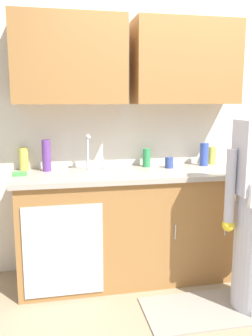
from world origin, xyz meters
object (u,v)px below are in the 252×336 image
bottle_water_short (24,159)px  cup_by_sink (169,163)px  sink (94,174)px  sponge (20,174)px  bottle_dish_liquid (212,155)px  bottle_water_tall (204,154)px  knife_on_counter (134,173)px  bottle_soap (46,155)px  bottle_cleaner_spray (146,158)px

bottle_water_short → cup_by_sink: bottle_water_short is taller
sink → sponge: 0.60m
bottle_dish_liquid → bottle_water_tall: size_ratio=0.79×
cup_by_sink → bottle_dish_liquid: bearing=14.4°
cup_by_sink → sink: bearing=-172.3°
knife_on_counter → bottle_soap: bearing=16.6°
bottle_water_tall → cup_by_sink: bearing=-171.3°
bottle_water_tall → sponge: (-1.63, -0.14, -0.09)m
bottle_cleaner_spray → bottle_water_tall: (0.53, -0.04, 0.02)m
bottle_soap → knife_on_counter: (0.70, -0.25, -0.13)m
bottle_water_tall → bottle_soap: size_ratio=0.77×
sink → sponge: size_ratio=4.55×
bottle_dish_liquid → bottle_cleaner_spray: (-0.64, -0.02, 0.00)m
bottle_soap → knife_on_counter: size_ratio=1.11×
bottle_cleaner_spray → knife_on_counter: (-0.18, -0.28, -0.08)m
bottle_cleaner_spray → bottle_water_tall: bearing=-4.7°
bottle_soap → knife_on_counter: 0.75m
bottle_soap → bottle_cleaner_spray: bearing=2.0°
bottle_dish_liquid → bottle_cleaner_spray: bottle_cleaner_spray is taller
bottle_water_short → bottle_water_tall: size_ratio=0.94×
bottle_water_short → bottle_dish_liquid: bearing=-0.8°
bottle_water_short → cup_by_sink: bearing=-6.4°
bottle_cleaner_spray → cup_by_sink: bottle_cleaner_spray is taller
bottle_cleaner_spray → knife_on_counter: size_ratio=0.69×
bottle_cleaner_spray → bottle_water_tall: size_ratio=0.80×
bottle_soap → sink: bearing=-22.3°
cup_by_sink → knife_on_counter: (-0.37, -0.19, -0.04)m
knife_on_counter → sponge: sponge is taller
bottle_cleaner_spray → sponge: 1.11m
sink → sponge: sink is taller
sink → bottle_water_short: bearing=158.0°
bottle_water_short → bottle_soap: bottle_soap is taller
bottle_cleaner_spray → bottle_dish_liquid: bearing=1.8°
bottle_soap → cup_by_sink: size_ratio=2.79×
bottle_water_tall → bottle_soap: 1.41m
bottle_dish_liquid → sponge: bearing=-173.1°
bottle_dish_liquid → bottle_soap: bearing=-178.1°
bottle_cleaner_spray → bottle_water_short: size_ratio=0.85×
cup_by_sink → sponge: 1.28m
bottle_cleaner_spray → sponge: bearing=-170.2°
knife_on_counter → sponge: bearing=30.5°
sink → bottle_water_short: size_ratio=2.56×
bottle_cleaner_spray → knife_on_counter: bottle_cleaner_spray is taller
bottle_water_short → bottle_water_tall: 1.61m
bottle_water_short → sponge: bottle_water_short is taller
sink → knife_on_counter: (0.31, -0.10, 0.02)m
bottle_dish_liquid → bottle_water_short: bearing=179.2°
bottle_water_short → bottle_water_tall: (1.60, -0.09, 0.01)m
bottle_soap → sponge: bottle_soap is taller
bottle_water_short → bottle_soap: size_ratio=0.73×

